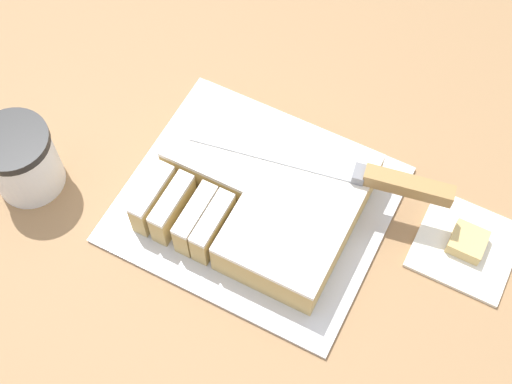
% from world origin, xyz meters
% --- Properties ---
extents(ground_plane, '(8.00, 8.00, 0.00)m').
position_xyz_m(ground_plane, '(0.00, 0.00, 0.00)').
color(ground_plane, '#7F705B').
extents(countertop, '(1.40, 1.10, 0.96)m').
position_xyz_m(countertop, '(0.00, 0.00, 0.48)').
color(countertop, '#936D47').
rests_on(countertop, ground_plane).
extents(cake_board, '(0.35, 0.31, 0.01)m').
position_xyz_m(cake_board, '(0.05, 0.01, 0.96)').
color(cake_board, silver).
rests_on(cake_board, countertop).
extents(cake, '(0.27, 0.23, 0.06)m').
position_xyz_m(cake, '(0.06, 0.02, 1.00)').
color(cake, tan).
rests_on(cake, cake_board).
extents(knife, '(0.35, 0.08, 0.02)m').
position_xyz_m(knife, '(0.19, 0.08, 1.03)').
color(knife, silver).
rests_on(knife, cake).
extents(coffee_cup, '(0.10, 0.10, 0.10)m').
position_xyz_m(coffee_cup, '(-0.25, -0.10, 1.01)').
color(coffee_cup, white).
rests_on(coffee_cup, countertop).
extents(paper_napkin, '(0.13, 0.13, 0.01)m').
position_xyz_m(paper_napkin, '(0.33, 0.08, 0.96)').
color(paper_napkin, white).
rests_on(paper_napkin, countertop).
extents(brownie, '(0.05, 0.05, 0.02)m').
position_xyz_m(brownie, '(0.33, 0.08, 0.97)').
color(brownie, tan).
rests_on(brownie, paper_napkin).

